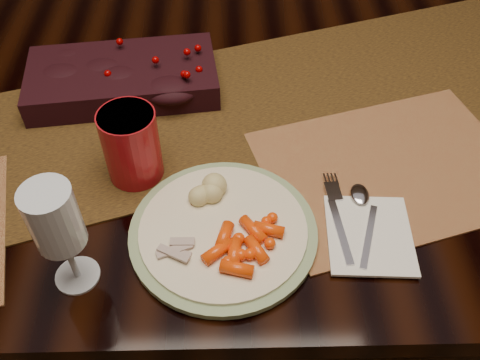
{
  "coord_description": "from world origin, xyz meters",
  "views": [
    {
      "loc": [
        -0.01,
        -0.81,
        1.42
      ],
      "look_at": [
        0.0,
        -0.25,
        0.8
      ],
      "focal_mm": 40.0,
      "sensor_mm": 36.0,
      "label": 1
    }
  ],
  "objects_px": {
    "turkey_shreds": "(170,246)",
    "napkin": "(369,235)",
    "dining_table": "(237,221)",
    "centerpiece": "(122,74)",
    "placemat_main": "(391,169)",
    "mashed_potatoes": "(203,190)",
    "dinner_plate": "(223,231)",
    "wine_glass": "(62,239)",
    "red_cup": "(131,145)",
    "baby_carrots": "(244,249)"
  },
  "relations": [
    {
      "from": "napkin",
      "to": "wine_glass",
      "type": "bearing_deg",
      "value": -168.96
    },
    {
      "from": "wine_glass",
      "to": "centerpiece",
      "type": "bearing_deg",
      "value": 87.81
    },
    {
      "from": "turkey_shreds",
      "to": "placemat_main",
      "type": "bearing_deg",
      "value": 25.02
    },
    {
      "from": "wine_glass",
      "to": "napkin",
      "type": "bearing_deg",
      "value": 7.87
    },
    {
      "from": "placemat_main",
      "to": "turkey_shreds",
      "type": "xyz_separation_m",
      "value": [
        -0.37,
        -0.17,
        0.03
      ]
    },
    {
      "from": "dining_table",
      "to": "turkey_shreds",
      "type": "xyz_separation_m",
      "value": [
        -0.1,
        -0.35,
        0.4
      ]
    },
    {
      "from": "baby_carrots",
      "to": "mashed_potatoes",
      "type": "xyz_separation_m",
      "value": [
        -0.06,
        0.11,
        0.01
      ]
    },
    {
      "from": "dining_table",
      "to": "wine_glass",
      "type": "xyz_separation_m",
      "value": [
        -0.24,
        -0.38,
        0.47
      ]
    },
    {
      "from": "dining_table",
      "to": "turkey_shreds",
      "type": "distance_m",
      "value": 0.54
    },
    {
      "from": "baby_carrots",
      "to": "mashed_potatoes",
      "type": "height_order",
      "value": "mashed_potatoes"
    },
    {
      "from": "centerpiece",
      "to": "turkey_shreds",
      "type": "bearing_deg",
      "value": -73.46
    },
    {
      "from": "napkin",
      "to": "centerpiece",
      "type": "bearing_deg",
      "value": 141.75
    },
    {
      "from": "placemat_main",
      "to": "red_cup",
      "type": "xyz_separation_m",
      "value": [
        -0.44,
        0.0,
        0.07
      ]
    },
    {
      "from": "turkey_shreds",
      "to": "mashed_potatoes",
      "type": "bearing_deg",
      "value": 64.83
    },
    {
      "from": "centerpiece",
      "to": "placemat_main",
      "type": "xyz_separation_m",
      "value": [
        0.49,
        -0.23,
        -0.04
      ]
    },
    {
      "from": "mashed_potatoes",
      "to": "wine_glass",
      "type": "xyz_separation_m",
      "value": [
        -0.18,
        -0.13,
        0.05
      ]
    },
    {
      "from": "red_cup",
      "to": "wine_glass",
      "type": "height_order",
      "value": "wine_glass"
    },
    {
      "from": "centerpiece",
      "to": "turkey_shreds",
      "type": "xyz_separation_m",
      "value": [
        0.12,
        -0.4,
        -0.01
      ]
    },
    {
      "from": "dinner_plate",
      "to": "wine_glass",
      "type": "xyz_separation_m",
      "value": [
        -0.21,
        -0.07,
        0.08
      ]
    },
    {
      "from": "centerpiece",
      "to": "red_cup",
      "type": "bearing_deg",
      "value": -78.13
    },
    {
      "from": "mashed_potatoes",
      "to": "napkin",
      "type": "relative_size",
      "value": 0.48
    },
    {
      "from": "turkey_shreds",
      "to": "napkin",
      "type": "height_order",
      "value": "turkey_shreds"
    },
    {
      "from": "centerpiece",
      "to": "placemat_main",
      "type": "relative_size",
      "value": 0.84
    },
    {
      "from": "dining_table",
      "to": "wine_glass",
      "type": "height_order",
      "value": "wine_glass"
    },
    {
      "from": "dining_table",
      "to": "mashed_potatoes",
      "type": "bearing_deg",
      "value": -102.53
    },
    {
      "from": "turkey_shreds",
      "to": "red_cup",
      "type": "height_order",
      "value": "red_cup"
    },
    {
      "from": "placemat_main",
      "to": "mashed_potatoes",
      "type": "distance_m",
      "value": 0.33
    },
    {
      "from": "red_cup",
      "to": "baby_carrots",
      "type": "bearing_deg",
      "value": -45.32
    },
    {
      "from": "dining_table",
      "to": "centerpiece",
      "type": "relative_size",
      "value": 4.96
    },
    {
      "from": "placemat_main",
      "to": "red_cup",
      "type": "distance_m",
      "value": 0.44
    },
    {
      "from": "mashed_potatoes",
      "to": "dinner_plate",
      "type": "bearing_deg",
      "value": -63.02
    },
    {
      "from": "dinner_plate",
      "to": "red_cup",
      "type": "height_order",
      "value": "red_cup"
    },
    {
      "from": "placemat_main",
      "to": "napkin",
      "type": "distance_m",
      "value": 0.16
    },
    {
      "from": "mashed_potatoes",
      "to": "wine_glass",
      "type": "distance_m",
      "value": 0.23
    },
    {
      "from": "dinner_plate",
      "to": "turkey_shreds",
      "type": "relative_size",
      "value": 4.01
    },
    {
      "from": "dinner_plate",
      "to": "mashed_potatoes",
      "type": "bearing_deg",
      "value": 116.98
    },
    {
      "from": "dinner_plate",
      "to": "wine_glass",
      "type": "bearing_deg",
      "value": -162.27
    },
    {
      "from": "dinner_plate",
      "to": "dining_table",
      "type": "bearing_deg",
      "value": 85.44
    },
    {
      "from": "placemat_main",
      "to": "turkey_shreds",
      "type": "relative_size",
      "value": 5.97
    },
    {
      "from": "placemat_main",
      "to": "baby_carrots",
      "type": "xyz_separation_m",
      "value": [
        -0.26,
        -0.18,
        0.03
      ]
    },
    {
      "from": "placemat_main",
      "to": "napkin",
      "type": "xyz_separation_m",
      "value": [
        -0.06,
        -0.14,
        0.0
      ]
    },
    {
      "from": "napkin",
      "to": "wine_glass",
      "type": "distance_m",
      "value": 0.45
    },
    {
      "from": "centerpiece",
      "to": "wine_glass",
      "type": "bearing_deg",
      "value": -92.19
    },
    {
      "from": "dining_table",
      "to": "napkin",
      "type": "relative_size",
      "value": 12.0
    },
    {
      "from": "mashed_potatoes",
      "to": "centerpiece",
      "type": "bearing_deg",
      "value": 118.56
    },
    {
      "from": "dining_table",
      "to": "napkin",
      "type": "bearing_deg",
      "value": -58.35
    },
    {
      "from": "turkey_shreds",
      "to": "red_cup",
      "type": "xyz_separation_m",
      "value": [
        -0.07,
        0.17,
        0.04
      ]
    },
    {
      "from": "mashed_potatoes",
      "to": "turkey_shreds",
      "type": "relative_size",
      "value": 0.99
    },
    {
      "from": "dining_table",
      "to": "mashed_potatoes",
      "type": "height_order",
      "value": "mashed_potatoes"
    },
    {
      "from": "dining_table",
      "to": "wine_glass",
      "type": "bearing_deg",
      "value": -121.72
    }
  ]
}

